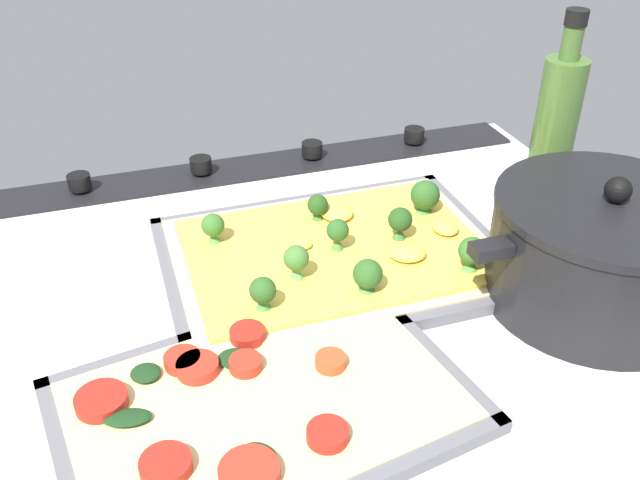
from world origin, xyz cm
name	(u,v)px	position (x,y,z in cm)	size (l,w,h in cm)	color
ground_plane	(325,299)	(0.00, 0.00, -1.50)	(75.02, 62.91, 3.00)	white
stove_control_panel	(258,164)	(0.00, -27.96, 0.56)	(72.02, 7.00, 2.60)	black
baking_tray_front	(334,260)	(-2.29, -3.86, 0.37)	(35.35, 26.16, 1.30)	slate
broccoli_pizza	(340,250)	(-2.86, -3.67, 1.62)	(32.94, 23.75, 5.17)	beige
baking_tray_back	(265,408)	(9.90, 14.28, 0.38)	(34.87, 26.51, 1.30)	slate
veggie_pizza_back	(254,403)	(10.72, 14.21, 1.14)	(32.11, 23.75, 1.90)	#DDCB87
cooking_pot	(602,252)	(-24.01, 9.81, 5.48)	(27.94, 21.16, 13.27)	black
oil_bottle	(553,136)	(-28.63, -6.13, 9.91)	(4.65, 4.65, 23.58)	#476B2D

